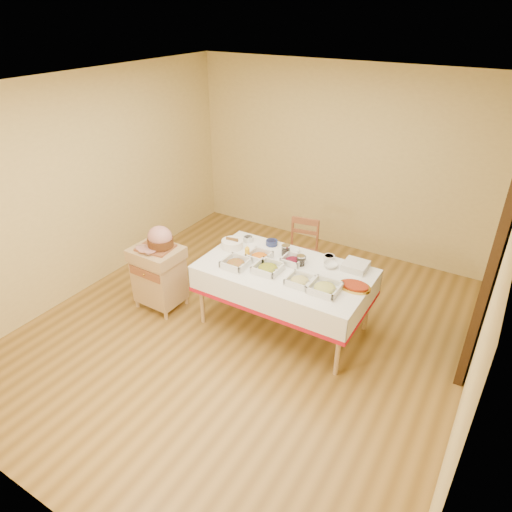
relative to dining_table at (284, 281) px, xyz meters
The scene contains 23 objects.
room_shell 0.82m from the dining_table, 135.00° to the right, with size 5.00×5.00×5.00m.
doorway 2.06m from the dining_table, 17.49° to the left, with size 0.09×1.10×2.20m.
dining_table is the anchor object (origin of this frame).
butcher_cart 1.51m from the dining_table, 164.07° to the right, with size 0.56×0.48×0.78m.
dining_chair 0.98m from the dining_table, 104.88° to the left, with size 0.45×0.44×0.86m.
ham_on_board 1.49m from the dining_table, 164.86° to the right, with size 0.41×0.39×0.27m.
serving_dish_a 0.56m from the dining_table, 153.68° to the right, with size 0.27×0.26×0.12m.
serving_dish_b 0.28m from the dining_table, 131.36° to the right, with size 0.28×0.28×0.11m.
serving_dish_c 0.38m from the dining_table, 34.50° to the right, with size 0.25×0.25×0.10m.
serving_dish_d 0.60m from the dining_table, 18.60° to the right, with size 0.29×0.29×0.11m.
serving_dish_e 0.39m from the dining_table, behind, with size 0.25×0.23×0.11m.
serving_dish_f 0.24m from the dining_table, 83.44° to the left, with size 0.23×0.22×0.10m.
small_bowl_left 0.77m from the dining_table, 153.53° to the left, with size 0.12×0.12×0.06m.
small_bowl_mid 0.58m from the dining_table, 134.32° to the left, with size 0.14×0.14×0.06m.
small_bowl_right 0.56m from the dining_table, 49.88° to the left, with size 0.12×0.12×0.06m.
bowl_white_imported 0.41m from the dining_table, 103.56° to the left, with size 0.14×0.14×0.04m, color silver.
bowl_small_imported 0.53m from the dining_table, 34.28° to the left, with size 0.15×0.15×0.05m, color silver.
preserve_jar_left 0.36m from the dining_table, 116.47° to the left, with size 0.10×0.10×0.13m.
preserve_jar_right 0.28m from the dining_table, 51.86° to the left, with size 0.09×0.09×0.12m.
mustard_bottle 0.51m from the dining_table, behind, with size 0.05×0.05×0.17m.
bread_basket 0.78m from the dining_table, behind, with size 0.25×0.25×0.11m.
plate_stack 0.77m from the dining_table, 30.16° to the left, with size 0.25×0.25×0.08m.
brass_platter 0.80m from the dining_table, ahead, with size 0.32×0.23×0.04m.
Camera 1 is at (2.20, -3.43, 3.25)m, focal length 32.00 mm.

